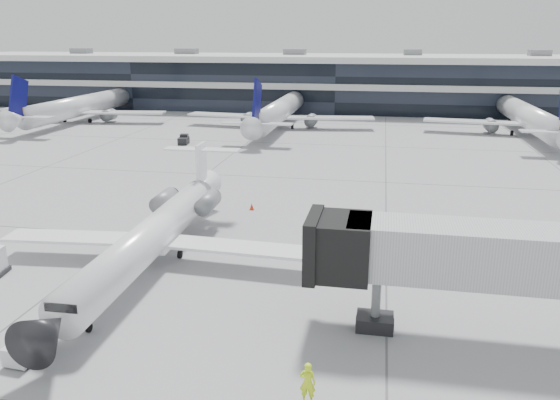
% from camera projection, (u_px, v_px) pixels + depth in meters
% --- Properties ---
extents(ground, '(220.00, 220.00, 0.00)m').
position_uv_depth(ground, '(251.00, 243.00, 41.05)').
color(ground, gray).
rests_on(ground, ground).
extents(terminal, '(170.00, 22.00, 10.00)m').
position_uv_depth(terminal, '(340.00, 85.00, 116.85)').
color(terminal, black).
rests_on(terminal, ground).
extents(bg_jet_left, '(32.00, 40.00, 9.60)m').
position_uv_depth(bg_jet_left, '(83.00, 121.00, 100.70)').
color(bg_jet_left, white).
rests_on(bg_jet_left, ground).
extents(bg_jet_center, '(32.00, 40.00, 9.60)m').
position_uv_depth(bg_jet_center, '(280.00, 127.00, 94.25)').
color(bg_jet_center, white).
rests_on(bg_jet_center, ground).
extents(bg_jet_right, '(32.00, 40.00, 9.60)m').
position_uv_depth(bg_jet_right, '(525.00, 134.00, 87.27)').
color(bg_jet_right, white).
rests_on(bg_jet_right, ground).
extents(regional_jet, '(21.75, 27.05, 6.26)m').
position_uv_depth(regional_jet, '(154.00, 233.00, 36.91)').
color(regional_jet, white).
rests_on(regional_jet, ground).
extents(jet_bridge, '(19.50, 4.33, 6.28)m').
position_uv_depth(jet_bridge, '(527.00, 259.00, 26.45)').
color(jet_bridge, '#B7B9BC').
rests_on(jet_bridge, ground).
extents(ramp_worker, '(0.72, 0.49, 1.91)m').
position_uv_depth(ramp_worker, '(308.00, 383.00, 22.92)').
color(ramp_worker, '#D5FF1A').
rests_on(ramp_worker, ground).
extents(baggage_tug, '(1.44, 2.24, 1.37)m').
position_uv_depth(baggage_tug, '(29.00, 346.00, 26.26)').
color(baggage_tug, silver).
rests_on(baggage_tug, ground).
extents(traffic_cone, '(0.44, 0.44, 0.62)m').
position_uv_depth(traffic_cone, '(252.00, 207.00, 48.90)').
color(traffic_cone, red).
rests_on(traffic_cone, ground).
extents(far_tug, '(1.55, 2.33, 1.40)m').
position_uv_depth(far_tug, '(184.00, 140.00, 78.82)').
color(far_tug, black).
rests_on(far_tug, ground).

